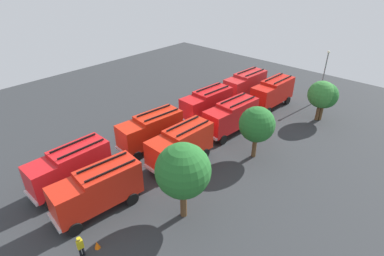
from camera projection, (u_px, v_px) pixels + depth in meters
ground_plane at (192, 139)px, 35.05m from camera, size 64.22×64.22×0.00m
fire_truck_0 at (245, 84)px, 44.09m from camera, size 7.33×3.08×3.88m
fire_truck_1 at (207, 103)px, 38.37m from camera, size 7.35×3.16×3.88m
fire_truck_2 at (151, 130)px, 32.52m from camera, size 7.41×3.33×3.88m
fire_truck_3 at (70, 167)px, 26.79m from camera, size 7.21×2.78×3.88m
fire_truck_4 at (273, 92)px, 41.60m from camera, size 7.30×3.00×3.88m
fire_truck_5 at (231, 116)px, 35.37m from camera, size 7.36×3.19×3.88m
fire_truck_6 at (181, 144)px, 29.97m from camera, size 7.27×2.94×3.88m
fire_truck_7 at (98, 189)px, 24.24m from camera, size 7.42×3.36×3.88m
firefighter_0 at (61, 161)px, 29.67m from camera, size 0.44×0.27×1.68m
firefighter_1 at (80, 246)px, 20.83m from camera, size 0.44×0.29×1.76m
tree_0 at (325, 95)px, 37.56m from camera, size 3.19×3.19×4.94m
tree_1 at (322, 95)px, 37.45m from camera, size 3.33×3.33×5.15m
tree_2 at (257, 125)px, 30.19m from camera, size 3.58×3.58×5.55m
tree_3 at (183, 171)px, 22.58m from camera, size 4.22×4.22×6.54m
traffic_cone_0 at (213, 104)px, 42.76m from camera, size 0.39×0.39×0.56m
traffic_cone_1 at (245, 108)px, 41.44m from camera, size 0.49×0.49×0.70m
traffic_cone_2 at (97, 245)px, 21.76m from camera, size 0.42×0.42×0.60m
lamppost at (324, 73)px, 42.25m from camera, size 0.36×0.36×7.26m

